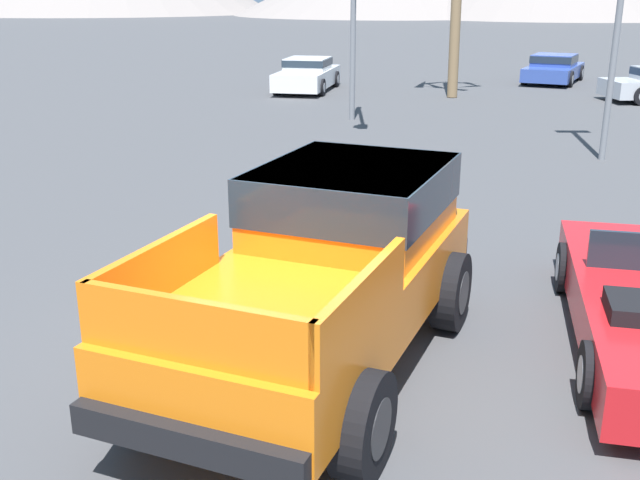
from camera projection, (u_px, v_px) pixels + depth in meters
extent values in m
plane|color=#424244|center=(309.00, 357.00, 7.74)|extent=(320.00, 320.00, 0.00)
cube|color=orange|center=(319.00, 293.00, 7.25)|extent=(3.52, 5.07, 0.64)
cube|color=orange|center=(353.00, 200.00, 7.85)|extent=(2.40, 2.57, 0.75)
cube|color=#1E2833|center=(353.00, 188.00, 7.81)|extent=(2.45, 2.62, 0.48)
cube|color=orange|center=(157.00, 271.00, 6.25)|extent=(0.77, 1.78, 0.48)
cube|color=orange|center=(363.00, 304.00, 5.58)|extent=(0.77, 1.78, 0.48)
cube|color=orange|center=(194.00, 332.00, 5.13)|extent=(1.73, 0.75, 0.48)
cube|color=black|center=(392.00, 240.00, 9.41)|extent=(1.79, 0.84, 0.24)
cube|color=black|center=(186.00, 442.00, 5.21)|extent=(1.79, 0.84, 0.24)
cylinder|color=black|center=(290.00, 267.00, 9.00)|extent=(0.59, 0.92, 0.88)
cylinder|color=#232326|center=(290.00, 267.00, 9.00)|extent=(0.46, 0.56, 0.48)
cylinder|color=black|center=(451.00, 291.00, 8.29)|extent=(0.59, 0.92, 0.88)
cylinder|color=#232326|center=(451.00, 291.00, 8.29)|extent=(0.46, 0.56, 0.48)
cylinder|color=black|center=(149.00, 377.00, 6.45)|extent=(0.59, 0.92, 0.88)
cylinder|color=#232326|center=(149.00, 377.00, 6.45)|extent=(0.46, 0.56, 0.48)
cylinder|color=black|center=(363.00, 425.00, 5.73)|extent=(0.59, 0.92, 0.88)
cylinder|color=#232326|center=(363.00, 425.00, 5.73)|extent=(0.46, 0.56, 0.48)
cylinder|color=black|center=(567.00, 268.00, 9.35)|extent=(0.35, 0.66, 0.62)
cylinder|color=#9E9EA3|center=(567.00, 268.00, 9.35)|extent=(0.30, 0.38, 0.34)
cylinder|color=black|center=(593.00, 376.00, 6.73)|extent=(0.35, 0.66, 0.62)
cylinder|color=#9E9EA3|center=(593.00, 376.00, 6.73)|extent=(0.30, 0.38, 0.34)
cylinder|color=black|center=(618.00, 89.00, 26.23)|extent=(0.65, 0.28, 0.63)
cylinder|color=#9E9EA3|center=(618.00, 89.00, 26.23)|extent=(0.37, 0.26, 0.35)
cube|color=white|center=(307.00, 78.00, 28.16)|extent=(2.54, 4.69, 0.61)
cube|color=white|center=(308.00, 64.00, 28.10)|extent=(1.84, 2.12, 0.43)
cube|color=#1E2833|center=(308.00, 62.00, 28.09)|extent=(1.88, 2.16, 0.26)
cylinder|color=black|center=(321.00, 87.00, 26.78)|extent=(0.33, 0.65, 0.61)
cylinder|color=#9E9EA3|center=(321.00, 87.00, 26.78)|extent=(0.29, 0.38, 0.34)
cylinder|color=black|center=(277.00, 86.00, 27.10)|extent=(0.33, 0.65, 0.61)
cylinder|color=#9E9EA3|center=(277.00, 86.00, 27.10)|extent=(0.29, 0.38, 0.34)
cylinder|color=black|center=(335.00, 79.00, 29.34)|extent=(0.33, 0.65, 0.61)
cylinder|color=#9E9EA3|center=(335.00, 79.00, 29.34)|extent=(0.29, 0.38, 0.34)
cylinder|color=black|center=(295.00, 78.00, 29.66)|extent=(0.33, 0.65, 0.61)
cylinder|color=#9E9EA3|center=(295.00, 78.00, 29.66)|extent=(0.29, 0.38, 0.34)
cube|color=#334C9E|center=(553.00, 72.00, 30.70)|extent=(3.49, 4.65, 0.52)
cube|color=#334C9E|center=(554.00, 60.00, 30.46)|extent=(2.22, 2.31, 0.45)
cube|color=#1E2833|center=(554.00, 59.00, 30.44)|extent=(2.27, 2.36, 0.27)
cylinder|color=black|center=(538.00, 71.00, 32.24)|extent=(0.47, 0.66, 0.62)
cylinder|color=#9E9EA3|center=(538.00, 71.00, 32.24)|extent=(0.36, 0.41, 0.34)
cylinder|color=black|center=(580.00, 73.00, 31.50)|extent=(0.47, 0.66, 0.62)
cylinder|color=#9E9EA3|center=(580.00, 73.00, 31.50)|extent=(0.36, 0.41, 0.34)
cylinder|color=black|center=(525.00, 77.00, 29.98)|extent=(0.47, 0.66, 0.62)
cylinder|color=#9E9EA3|center=(525.00, 77.00, 29.98)|extent=(0.36, 0.41, 0.34)
cylinder|color=black|center=(570.00, 79.00, 29.25)|extent=(0.47, 0.66, 0.62)
cylinder|color=#9E9EA3|center=(570.00, 79.00, 29.25)|extent=(0.36, 0.41, 0.34)
cylinder|color=slate|center=(353.00, 27.00, 21.13)|extent=(0.16, 0.16, 5.27)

